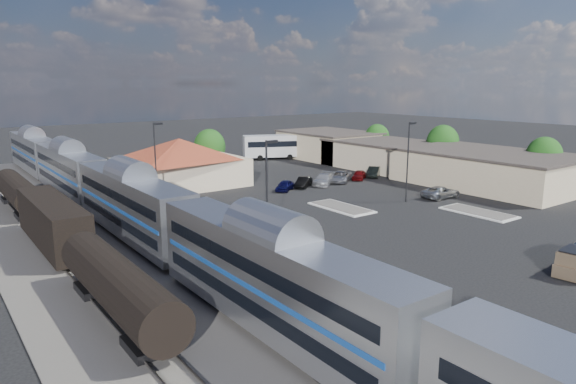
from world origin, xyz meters
TOP-DOWN VIEW (x-y plane):
  - ground at (0.00, 0.00)m, footprint 280.00×280.00m
  - railbed at (-21.00, 8.00)m, footprint 16.00×100.00m
  - platform at (-12.00, 6.00)m, footprint 5.50×92.00m
  - passenger_train at (-18.00, 4.18)m, footprint 3.00×104.00m
  - freight_cars at (-24.00, 5.74)m, footprint 2.80×46.00m
  - station_depot at (-4.56, 24.00)m, footprint 18.35×12.24m
  - buildings_east at (28.00, 14.28)m, footprint 14.40×51.40m
  - traffic_island_south at (4.00, 2.00)m, footprint 3.30×7.50m
  - traffic_island_north at (14.00, -8.00)m, footprint 3.30×7.50m
  - lamp_plat_s at (-10.90, -6.00)m, footprint 1.08×0.25m
  - lamp_plat_n at (-10.90, 16.00)m, footprint 1.08×0.25m
  - lamp_lot at (12.10, 0.00)m, footprint 1.08×0.25m
  - tree_east_a at (34.00, -4.00)m, footprint 4.56×4.56m
  - tree_east_b at (34.00, 12.00)m, footprint 4.94×4.94m
  - tree_east_c at (34.00, 26.00)m, footprint 4.41×4.41m
  - tree_depot at (3.00, 30.00)m, footprint 4.71×4.71m
  - suv at (16.82, -1.12)m, footprint 5.12×2.50m
  - coach_bus at (20.25, 36.00)m, footprint 13.24×8.05m
  - person_a at (-11.01, -18.34)m, footprint 0.50×0.69m
  - person_b at (-12.51, 1.23)m, footprint 0.77×0.95m
  - parked_car_a at (4.56, 13.15)m, footprint 3.96×3.42m
  - parked_car_b at (7.76, 13.45)m, footprint 4.09×3.56m
  - parked_car_c at (10.96, 13.15)m, footprint 5.39×4.63m
  - parked_car_d at (14.16, 13.45)m, footprint 5.62×5.06m
  - parked_car_e at (17.36, 13.15)m, footprint 4.01×3.51m
  - parked_car_f at (20.56, 13.45)m, footprint 4.42×3.87m

SIDE VIEW (x-z plane):
  - ground at x=0.00m, z-range 0.00..0.00m
  - railbed at x=-21.00m, z-range 0.00..0.12m
  - platform at x=-12.00m, z-range 0.00..0.18m
  - traffic_island_south at x=4.00m, z-range 0.00..0.21m
  - traffic_island_north at x=14.00m, z-range 0.00..0.21m
  - parked_car_a at x=4.56m, z-range 0.00..1.29m
  - parked_car_e at x=17.36m, z-range 0.00..1.31m
  - parked_car_b at x=7.76m, z-range 0.00..1.34m
  - suv at x=16.82m, z-range 0.00..1.40m
  - parked_car_f at x=20.56m, z-range 0.00..1.45m
  - parked_car_d at x=14.16m, z-range 0.00..1.45m
  - parked_car_c at x=10.96m, z-range 0.00..1.49m
  - person_a at x=-11.01m, z-range 0.18..1.95m
  - person_b at x=-12.51m, z-range 0.18..2.02m
  - freight_cars at x=-24.00m, z-range -0.07..3.93m
  - buildings_east at x=28.00m, z-range -0.13..4.67m
  - coach_bus at x=20.25m, z-range 0.32..4.57m
  - passenger_train at x=-18.00m, z-range 0.09..5.64m
  - station_depot at x=-4.56m, z-range 0.03..6.23m
  - tree_east_c at x=34.00m, z-range 0.66..6.87m
  - tree_east_a at x=34.00m, z-range 0.68..7.10m
  - tree_depot at x=3.00m, z-range 0.71..7.34m
  - tree_east_b at x=34.00m, z-range 0.74..7.70m
  - lamp_plat_s at x=-10.90m, z-range 0.84..9.84m
  - lamp_plat_n at x=-10.90m, z-range 0.84..9.84m
  - lamp_lot at x=12.10m, z-range 0.84..9.84m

